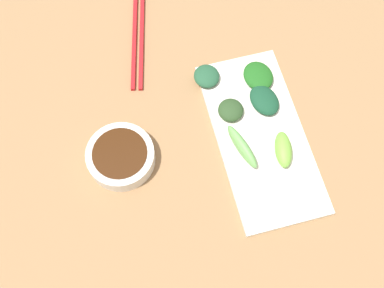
# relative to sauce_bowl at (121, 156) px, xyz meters

# --- Properties ---
(tabletop) EXTENTS (2.10, 2.10, 0.02)m
(tabletop) POSITION_rel_sauce_bowl_xyz_m (0.13, -0.02, -0.03)
(tabletop) COLOR #946F48
(tabletop) RESTS_ON ground
(sauce_bowl) EXTENTS (0.13, 0.13, 0.04)m
(sauce_bowl) POSITION_rel_sauce_bowl_xyz_m (0.00, 0.00, 0.00)
(sauce_bowl) COLOR silver
(sauce_bowl) RESTS_ON tabletop
(serving_plate) EXTENTS (0.16, 0.35, 0.01)m
(serving_plate) POSITION_rel_sauce_bowl_xyz_m (0.27, -0.03, -0.01)
(serving_plate) COLOR silver
(serving_plate) RESTS_ON tabletop
(broccoli_leafy_0) EXTENTS (0.06, 0.06, 0.02)m
(broccoli_leafy_0) POSITION_rel_sauce_bowl_xyz_m (0.22, 0.04, 0.00)
(broccoli_leafy_0) COLOR #2A4623
(broccoli_leafy_0) RESTS_ON serving_plate
(broccoli_leafy_1) EXTENTS (0.07, 0.08, 0.02)m
(broccoli_leafy_1) POSITION_rel_sauce_bowl_xyz_m (0.29, 0.04, 0.00)
(broccoli_leafy_1) COLOR #16452B
(broccoli_leafy_1) RESTS_ON serving_plate
(broccoli_leafy_2) EXTENTS (0.07, 0.07, 0.02)m
(broccoli_leafy_2) POSITION_rel_sauce_bowl_xyz_m (0.30, 0.10, 0.00)
(broccoli_leafy_2) COLOR #1E5D1C
(broccoli_leafy_2) RESTS_ON serving_plate
(broccoli_stalk_3) EXTENTS (0.05, 0.08, 0.03)m
(broccoli_stalk_3) POSITION_rel_sauce_bowl_xyz_m (0.29, -0.06, 0.01)
(broccoli_stalk_3) COLOR #76B93F
(broccoli_stalk_3) RESTS_ON serving_plate
(broccoli_leafy_4) EXTENTS (0.05, 0.06, 0.02)m
(broccoli_leafy_4) POSITION_rel_sauce_bowl_xyz_m (0.20, 0.12, 0.00)
(broccoli_leafy_4) COLOR #225234
(broccoli_leafy_4) RESTS_ON serving_plate
(broccoli_stalk_5) EXTENTS (0.05, 0.10, 0.03)m
(broccoli_stalk_5) POSITION_rel_sauce_bowl_xyz_m (0.22, -0.04, 0.01)
(broccoli_stalk_5) COLOR #6BAF57
(broccoli_stalk_5) RESTS_ON serving_plate
(chopsticks) EXTENTS (0.08, 0.23, 0.01)m
(chopsticks) POSITION_rel_sauce_bowl_xyz_m (0.08, 0.25, -0.02)
(chopsticks) COLOR red
(chopsticks) RESTS_ON tabletop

